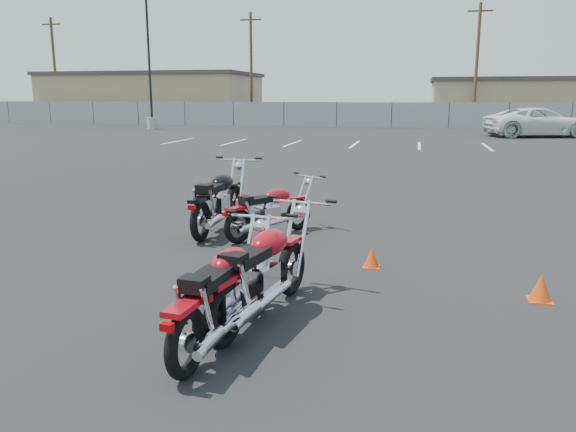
% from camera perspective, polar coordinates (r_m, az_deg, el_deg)
% --- Properties ---
extents(ground, '(120.00, 120.00, 0.00)m').
position_cam_1_polar(ground, '(7.39, -2.56, -5.82)').
color(ground, black).
rests_on(ground, ground).
extents(motorcycle_front_red, '(1.38, 1.81, 0.95)m').
position_cam_1_polar(motorcycle_front_red, '(9.18, -1.86, 0.55)').
color(motorcycle_front_red, black).
rests_on(motorcycle_front_red, ground).
extents(motorcycle_second_black, '(0.91, 2.36, 1.15)m').
position_cam_1_polar(motorcycle_second_black, '(9.66, -7.04, 1.60)').
color(motorcycle_second_black, black).
rests_on(motorcycle_second_black, ground).
extents(motorcycle_third_red, '(0.92, 2.24, 1.10)m').
position_cam_1_polar(motorcycle_third_red, '(5.80, -2.65, -5.71)').
color(motorcycle_third_red, black).
rests_on(motorcycle_third_red, ground).
extents(motorcycle_rear_red, '(0.83, 2.15, 1.05)m').
position_cam_1_polar(motorcycle_rear_red, '(5.30, -6.57, -7.82)').
color(motorcycle_rear_red, black).
rests_on(motorcycle_rear_red, ground).
extents(training_cone_near, '(0.23, 0.23, 0.27)m').
position_cam_1_polar(training_cone_near, '(7.69, 8.50, -4.17)').
color(training_cone_near, '#DC3D0B').
rests_on(training_cone_near, ground).
extents(training_cone_far, '(0.26, 0.26, 0.31)m').
position_cam_1_polar(training_cone_far, '(7.00, 24.29, -6.62)').
color(training_cone_far, '#DC3D0B').
rests_on(training_cone_far, ground).
extents(light_pole_west, '(0.80, 0.70, 10.13)m').
position_cam_1_polar(light_pole_west, '(40.13, -13.79, 12.30)').
color(light_pole_west, '#9C9A93').
rests_on(light_pole_west, ground).
extents(chainlink_fence, '(80.06, 0.06, 1.80)m').
position_cam_1_polar(chainlink_fence, '(41.84, 10.47, 10.06)').
color(chainlink_fence, gray).
rests_on(chainlink_fence, ground).
extents(tan_building_west, '(18.40, 10.40, 4.30)m').
position_cam_1_polar(tan_building_west, '(54.31, -13.48, 11.70)').
color(tan_building_west, tan).
rests_on(tan_building_west, ground).
extents(tan_building_east, '(14.40, 9.40, 3.70)m').
position_cam_1_polar(tan_building_east, '(51.42, 22.40, 10.79)').
color(tan_building_east, tan).
rests_on(tan_building_east, ground).
extents(utility_pole_a, '(1.80, 0.24, 9.00)m').
position_cam_1_polar(utility_pole_a, '(55.84, -22.62, 13.72)').
color(utility_pole_a, '#44321F').
rests_on(utility_pole_a, ground).
extents(utility_pole_b, '(1.80, 0.24, 9.00)m').
position_cam_1_polar(utility_pole_b, '(48.85, -3.76, 14.95)').
color(utility_pole_b, '#44321F').
rests_on(utility_pole_b, ground).
extents(utility_pole_c, '(1.80, 0.24, 9.00)m').
position_cam_1_polar(utility_pole_c, '(46.02, 18.63, 14.53)').
color(utility_pole_c, '#44321F').
rests_on(utility_pole_c, ground).
extents(parking_line_stripes, '(15.12, 4.00, 0.01)m').
position_cam_1_polar(parking_line_stripes, '(27.23, 3.61, 7.33)').
color(parking_line_stripes, silver).
rests_on(parking_line_stripes, ground).
extents(white_van, '(4.32, 7.18, 2.55)m').
position_cam_1_polar(white_van, '(34.77, 24.20, 9.45)').
color(white_van, silver).
rests_on(white_van, ground).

